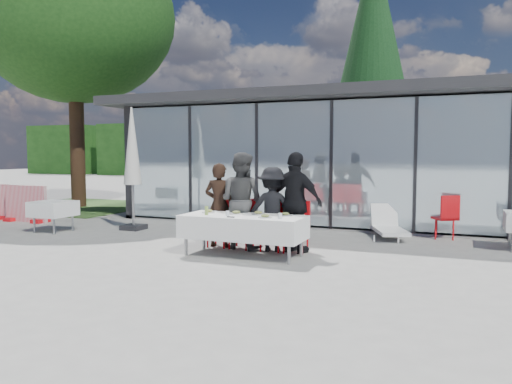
{
  "coord_description": "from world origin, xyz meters",
  "views": [
    {
      "loc": [
        3.9,
        -7.83,
        1.88
      ],
      "look_at": [
        0.21,
        1.2,
        1.12
      ],
      "focal_mm": 35.0,
      "sensor_mm": 36.0,
      "label": 1
    }
  ],
  "objects_px": {
    "plate_extra": "(265,216)",
    "market_umbrella": "(132,153)",
    "plate_a": "(209,211)",
    "spare_chair_b": "(447,215)",
    "diner_d": "(296,203)",
    "folded_eyeglasses": "(231,217)",
    "diner_a": "(219,205)",
    "diner_chair_c": "(274,223)",
    "conifer_tree": "(373,52)",
    "plate_d": "(285,214)",
    "diner_b": "(241,201)",
    "spare_table_left": "(53,209)",
    "diner_chair_a": "(222,220)",
    "deciduous_tree": "(74,19)",
    "diner_chair_d": "(297,224)",
    "plate_c": "(258,213)",
    "plate_b": "(236,213)",
    "dining_table": "(243,227)",
    "lounger": "(388,226)",
    "juice_bottle": "(207,210)",
    "diner_c": "(273,209)",
    "diner_chair_b": "(243,221)"
  },
  "relations": [
    {
      "from": "plate_extra",
      "to": "market_umbrella",
      "type": "xyz_separation_m",
      "value": [
        -4.28,
        2.06,
        1.12
      ]
    },
    {
      "from": "plate_a",
      "to": "spare_chair_b",
      "type": "relative_size",
      "value": 0.26
    },
    {
      "from": "diner_d",
      "to": "folded_eyeglasses",
      "type": "height_order",
      "value": "diner_d"
    },
    {
      "from": "diner_a",
      "to": "diner_chair_c",
      "type": "height_order",
      "value": "diner_a"
    },
    {
      "from": "diner_chair_c",
      "to": "diner_d",
      "type": "relative_size",
      "value": 0.51
    },
    {
      "from": "plate_a",
      "to": "conifer_tree",
      "type": "xyz_separation_m",
      "value": [
        1.0,
        12.44,
        5.21
      ]
    },
    {
      "from": "plate_a",
      "to": "plate_d",
      "type": "xyz_separation_m",
      "value": [
        1.5,
        0.12,
        0.0
      ]
    },
    {
      "from": "plate_a",
      "to": "conifer_tree",
      "type": "bearing_deg",
      "value": 85.39
    },
    {
      "from": "diner_b",
      "to": "spare_table_left",
      "type": "distance_m",
      "value": 5.02
    },
    {
      "from": "diner_chair_a",
      "to": "spare_chair_b",
      "type": "distance_m",
      "value": 4.94
    },
    {
      "from": "plate_d",
      "to": "spare_chair_b",
      "type": "bearing_deg",
      "value": 48.83
    },
    {
      "from": "market_umbrella",
      "to": "folded_eyeglasses",
      "type": "bearing_deg",
      "value": -30.98
    },
    {
      "from": "spare_table_left",
      "to": "deciduous_tree",
      "type": "relative_size",
      "value": 0.09
    },
    {
      "from": "plate_extra",
      "to": "conifer_tree",
      "type": "relative_size",
      "value": 0.02
    },
    {
      "from": "diner_chair_d",
      "to": "folded_eyeglasses",
      "type": "xyz_separation_m",
      "value": [
        -0.89,
        -1.09,
        0.22
      ]
    },
    {
      "from": "diner_a",
      "to": "plate_c",
      "type": "height_order",
      "value": "diner_a"
    },
    {
      "from": "diner_b",
      "to": "plate_b",
      "type": "bearing_deg",
      "value": 111.99
    },
    {
      "from": "plate_d",
      "to": "diner_chair_d",
      "type": "bearing_deg",
      "value": 82.92
    },
    {
      "from": "plate_d",
      "to": "spare_chair_b",
      "type": "distance_m",
      "value": 4.09
    },
    {
      "from": "diner_b",
      "to": "diner_a",
      "type": "bearing_deg",
      "value": 7.31
    },
    {
      "from": "diner_d",
      "to": "dining_table",
      "type": "bearing_deg",
      "value": 55.76
    },
    {
      "from": "plate_b",
      "to": "conifer_tree",
      "type": "bearing_deg",
      "value": 88.05
    },
    {
      "from": "folded_eyeglasses",
      "to": "lounger",
      "type": "distance_m",
      "value": 4.16
    },
    {
      "from": "spare_table_left",
      "to": "plate_b",
      "type": "bearing_deg",
      "value": -8.16
    },
    {
      "from": "diner_b",
      "to": "conifer_tree",
      "type": "relative_size",
      "value": 0.18
    },
    {
      "from": "diner_chair_a",
      "to": "lounger",
      "type": "distance_m",
      "value": 3.82
    },
    {
      "from": "spare_table_left",
      "to": "dining_table",
      "type": "bearing_deg",
      "value": -9.03
    },
    {
      "from": "diner_d",
      "to": "spare_chair_b",
      "type": "relative_size",
      "value": 1.96
    },
    {
      "from": "diner_chair_d",
      "to": "dining_table",
      "type": "bearing_deg",
      "value": -136.82
    },
    {
      "from": "diner_a",
      "to": "deciduous_tree",
      "type": "distance_m",
      "value": 10.91
    },
    {
      "from": "plate_a",
      "to": "juice_bottle",
      "type": "height_order",
      "value": "juice_bottle"
    },
    {
      "from": "diner_chair_d",
      "to": "plate_a",
      "type": "distance_m",
      "value": 1.71
    },
    {
      "from": "spare_chair_b",
      "to": "market_umbrella",
      "type": "relative_size",
      "value": 0.33
    },
    {
      "from": "diner_a",
      "to": "spare_table_left",
      "type": "distance_m",
      "value": 4.54
    },
    {
      "from": "diner_chair_d",
      "to": "spare_chair_b",
      "type": "xyz_separation_m",
      "value": [
        2.62,
        2.55,
        0.0
      ]
    },
    {
      "from": "lounger",
      "to": "market_umbrella",
      "type": "bearing_deg",
      "value": -168.39
    },
    {
      "from": "diner_c",
      "to": "plate_b",
      "type": "relative_size",
      "value": 6.46
    },
    {
      "from": "plate_a",
      "to": "folded_eyeglasses",
      "type": "xyz_separation_m",
      "value": [
        0.68,
        -0.45,
        -0.02
      ]
    },
    {
      "from": "plate_c",
      "to": "diner_b",
      "type": "bearing_deg",
      "value": 141.43
    },
    {
      "from": "plate_b",
      "to": "spare_chair_b",
      "type": "xyz_separation_m",
      "value": [
        3.61,
        3.19,
        -0.24
      ]
    },
    {
      "from": "plate_b",
      "to": "plate_d",
      "type": "xyz_separation_m",
      "value": [
        0.92,
        0.12,
        0.0
      ]
    },
    {
      "from": "diner_chair_a",
      "to": "diner_b",
      "type": "xyz_separation_m",
      "value": [
        0.48,
        -0.1,
        0.41
      ]
    },
    {
      "from": "dining_table",
      "to": "plate_d",
      "type": "relative_size",
      "value": 9.01
    },
    {
      "from": "deciduous_tree",
      "to": "conifer_tree",
      "type": "xyz_separation_m",
      "value": [
        9.0,
        7.0,
        -0.5
      ]
    },
    {
      "from": "spare_chair_b",
      "to": "diner_c",
      "type": "bearing_deg",
      "value": -139.41
    },
    {
      "from": "diner_chair_b",
      "to": "diner_chair_d",
      "type": "distance_m",
      "value": 1.13
    },
    {
      "from": "plate_c",
      "to": "diner_chair_a",
      "type": "bearing_deg",
      "value": 152.61
    },
    {
      "from": "diner_b",
      "to": "diner_chair_d",
      "type": "bearing_deg",
      "value": -167.77
    },
    {
      "from": "plate_a",
      "to": "plate_b",
      "type": "xyz_separation_m",
      "value": [
        0.58,
        0.0,
        0.0
      ]
    },
    {
      "from": "diner_a",
      "to": "diner_d",
      "type": "bearing_deg",
      "value": 175.08
    }
  ]
}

